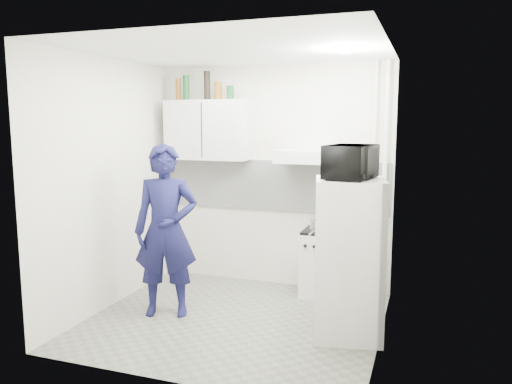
% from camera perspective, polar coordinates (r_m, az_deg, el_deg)
% --- Properties ---
extents(floor, '(2.80, 2.80, 0.00)m').
position_cam_1_polar(floor, '(5.10, -2.50, -14.44)').
color(floor, '#5C5E51').
rests_on(floor, ground).
extents(ceiling, '(2.80, 2.80, 0.00)m').
position_cam_1_polar(ceiling, '(4.75, -2.70, 15.90)').
color(ceiling, white).
rests_on(ceiling, wall_back).
extents(wall_back, '(2.80, 0.00, 2.80)m').
position_cam_1_polar(wall_back, '(5.92, 1.89, 1.76)').
color(wall_back, silver).
rests_on(wall_back, floor).
extents(wall_left, '(0.00, 2.60, 2.60)m').
position_cam_1_polar(wall_left, '(5.43, -16.45, 0.85)').
color(wall_left, silver).
rests_on(wall_left, floor).
extents(wall_right, '(0.00, 2.60, 2.60)m').
position_cam_1_polar(wall_right, '(4.43, 14.45, -0.64)').
color(wall_right, silver).
rests_on(wall_right, floor).
extents(person, '(0.73, 0.60, 1.74)m').
position_cam_1_polar(person, '(5.09, -10.25, -4.36)').
color(person, '#12133A').
rests_on(person, floor).
extents(stove, '(0.45, 0.45, 0.73)m').
position_cam_1_polar(stove, '(5.71, 7.65, -8.16)').
color(stove, silver).
rests_on(stove, floor).
extents(fridge, '(0.71, 0.71, 1.45)m').
position_cam_1_polar(fridge, '(4.62, 10.50, -7.46)').
color(fridge, silver).
rests_on(fridge, floor).
extents(stove_top, '(0.44, 0.44, 0.03)m').
position_cam_1_polar(stove_top, '(5.61, 7.73, -4.47)').
color(stove_top, black).
rests_on(stove_top, stove).
extents(saucepan, '(0.20, 0.20, 0.11)m').
position_cam_1_polar(saucepan, '(5.58, 7.21, -3.80)').
color(saucepan, silver).
rests_on(saucepan, stove_top).
extents(microwave, '(0.59, 0.45, 0.30)m').
position_cam_1_polar(microwave, '(4.47, 10.79, 3.40)').
color(microwave, black).
rests_on(microwave, fridge).
extents(bottle_a, '(0.06, 0.06, 0.26)m').
position_cam_1_polar(bottle_a, '(6.18, -8.88, 11.51)').
color(bottle_a, brown).
rests_on(bottle_a, upper_cabinet).
extents(bottle_b, '(0.08, 0.08, 0.29)m').
position_cam_1_polar(bottle_b, '(6.13, -7.99, 11.70)').
color(bottle_b, '#144C1E').
rests_on(bottle_b, upper_cabinet).
extents(bottle_d, '(0.08, 0.08, 0.33)m').
position_cam_1_polar(bottle_d, '(6.01, -5.62, 12.00)').
color(bottle_d, black).
rests_on(bottle_d, upper_cabinet).
extents(canister_a, '(0.08, 0.08, 0.21)m').
position_cam_1_polar(canister_a, '(5.95, -4.36, 11.46)').
color(canister_a, brown).
rests_on(canister_a, upper_cabinet).
extents(canister_b, '(0.08, 0.08, 0.16)m').
position_cam_1_polar(canister_b, '(5.89, -2.95, 11.26)').
color(canister_b, '#144C1E').
rests_on(canister_b, upper_cabinet).
extents(upper_cabinet, '(1.00, 0.35, 0.70)m').
position_cam_1_polar(upper_cabinet, '(5.99, -5.50, 7.07)').
color(upper_cabinet, silver).
rests_on(upper_cabinet, wall_back).
extents(range_hood, '(0.60, 0.50, 0.14)m').
position_cam_1_polar(range_hood, '(5.54, 5.59, 4.09)').
color(range_hood, silver).
rests_on(range_hood, wall_back).
extents(backsplash, '(2.74, 0.03, 0.60)m').
position_cam_1_polar(backsplash, '(5.92, 1.85, 0.78)').
color(backsplash, white).
rests_on(backsplash, wall_back).
extents(pipe_a, '(0.05, 0.05, 2.60)m').
position_cam_1_polar(pipe_a, '(5.60, 14.45, 1.13)').
color(pipe_a, silver).
rests_on(pipe_a, floor).
extents(pipe_b, '(0.04, 0.04, 2.60)m').
position_cam_1_polar(pipe_b, '(5.61, 13.23, 1.19)').
color(pipe_b, silver).
rests_on(pipe_b, floor).
extents(ceiling_spot_fixture, '(0.10, 0.10, 0.02)m').
position_cam_1_polar(ceiling_spot_fixture, '(4.67, 10.17, 15.55)').
color(ceiling_spot_fixture, white).
rests_on(ceiling_spot_fixture, ceiling).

